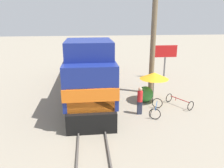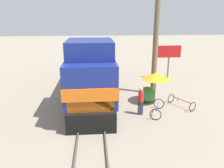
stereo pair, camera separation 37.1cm
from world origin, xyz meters
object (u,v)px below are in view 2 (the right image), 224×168
locomotive (91,68)px  bicycle_spare (181,102)px  billboard_sign (169,53)px  bicycle (157,109)px  utility_pole (156,38)px  person_bystander (141,100)px  vendor_umbrella (156,76)px

locomotive → bicycle_spare: size_ratio=7.75×
billboard_sign → bicycle: billboard_sign is taller
utility_pole → bicycle: size_ratio=4.41×
billboard_sign → person_bystander: billboard_sign is taller
billboard_sign → person_bystander: bearing=-118.5°
bicycle → bicycle_spare: (2.03, 1.03, -0.03)m
utility_pole → vendor_umbrella: (-0.40, -2.02, -2.49)m
vendor_umbrella → bicycle: bearing=-101.0°
billboard_sign → vendor_umbrella: bearing=-115.7°
locomotive → bicycle: locomotive is taller
utility_pole → billboard_sign: size_ratio=2.66×
locomotive → billboard_sign: (7.87, 3.63, 0.54)m
vendor_umbrella → bicycle: 2.65m
bicycle → vendor_umbrella: bearing=101.5°
vendor_umbrella → bicycle: (-0.39, -2.03, -1.66)m
vendor_umbrella → person_bystander: bearing=-126.9°
vendor_umbrella → billboard_sign: size_ratio=0.68×
utility_pole → bicycle: utility_pole is taller
bicycle → bicycle_spare: 2.28m
vendor_umbrella → bicycle: vendor_umbrella is taller
person_bystander → bicycle: person_bystander is taller
bicycle_spare → billboard_sign: bearing=-130.1°
person_bystander → bicycle: 1.28m
utility_pole → vendor_umbrella: utility_pole is taller
vendor_umbrella → bicycle_spare: (1.63, -1.00, -1.69)m
locomotive → person_bystander: 6.01m
billboard_sign → bicycle: bearing=-112.5°
utility_pole → billboard_sign: utility_pole is taller
bicycle → billboard_sign: bearing=90.0°
bicycle → person_bystander: bearing=-159.4°
person_bystander → bicycle_spare: (3.13, 1.00, -0.67)m
vendor_umbrella → utility_pole: bearing=78.7°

